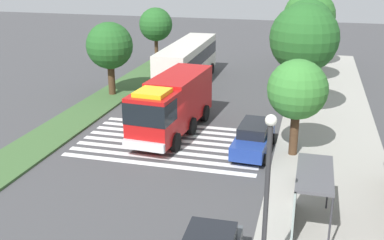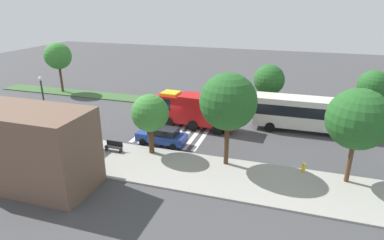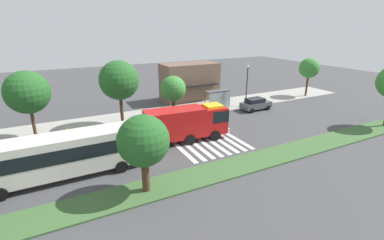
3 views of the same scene
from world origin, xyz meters
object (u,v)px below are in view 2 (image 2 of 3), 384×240
Objects in this scene: parked_car_mid at (58,122)px; median_tree_west at (269,80)px; parked_car_west at (162,136)px; sidewalk_tree_center at (228,102)px; transit_bus at (314,113)px; median_tree_far_west at (373,86)px; fire_truck at (194,109)px; bus_stop_shelter at (74,128)px; street_lamp at (44,101)px; bench_near_shelter at (114,146)px; sidewalk_tree_west at (358,119)px; median_tree_center at (58,56)px; fire_hydrant at (304,168)px; sidewalk_tree_east at (150,113)px.

median_tree_west reaches higher than parked_car_mid.
sidewalk_tree_center is (-6.61, 2.20, 4.62)m from parked_car_west.
transit_bus is 7.90m from median_tree_far_west.
median_tree_far_west is (-18.00, -7.11, 2.17)m from fire_truck.
bus_stop_shelter is 0.61× the size of median_tree_far_west.
transit_bus is 26.78m from street_lamp.
fire_truck is at bearing -151.18° from street_lamp.
transit_bus is 1.57× the size of sidewalk_tree_center.
parked_car_mid is 33.82m from median_tree_far_west.
fire_truck is 12.18m from bus_stop_shelter.
bus_stop_shelter is at bearing 163.76° from street_lamp.
median_tree_west is at bearing -127.88° from bench_near_shelter.
median_tree_far_west is at bearing -104.18° from sidewalk_tree_west.
parked_car_mid is 0.59× the size of sidewalk_tree_center.
median_tree_center is at bearing 171.65° from transit_bus.
parked_car_west is at bearing 178.41° from parked_car_mid.
parked_car_west is 6.87× the size of fire_hydrant.
median_tree_west is (-8.58, -14.62, 0.17)m from sidewalk_tree_east.
median_tree_far_west reaches higher than transit_bus.
median_tree_west is (-20.29, -12.42, 3.09)m from parked_car_mid.
bus_stop_shelter is 0.49× the size of median_tree_center.
bench_near_shelter is (-4.00, -0.04, -1.30)m from bus_stop_shelter.
bus_stop_shelter is (7.44, 2.96, 1.02)m from parked_car_west.
bench_near_shelter is at bearing -148.73° from transit_bus.
street_lamp is 24.49m from median_tree_west.
bus_stop_shelter is 0.62× the size of median_tree_west.
bus_stop_shelter is at bearing -153.76° from transit_bus.
parked_car_west is 8.35m from sidewalk_tree_center.
parked_car_west is at bearing -139.69° from bench_near_shelter.
sidewalk_tree_center is at bearing 48.63° from median_tree_far_west.
transit_bus reaches higher than parked_car_mid.
parked_car_mid is 26.52m from transit_bus.
bus_stop_shelter is at bearing 144.17° from parked_car_mid.
bus_stop_shelter is 20.25m from fire_hydrant.
sidewalk_tree_center is 14.82m from median_tree_west.
sidewalk_tree_east is at bearing -0.00° from sidewalk_tree_center.
transit_bus is 7.27m from median_tree_west.
parked_car_mid is 16.13m from median_tree_center.
sidewalk_tree_center is (-10.05, -0.72, 4.89)m from bench_near_shelter.
street_lamp reaches higher than sidewalk_tree_east.
sidewalk_tree_east is 24.43m from median_tree_far_west.
median_tree_far_west is at bearing -131.37° from sidewalk_tree_center.
fire_truck is 12.77× the size of fire_hydrant.
transit_bus reaches higher than parked_car_west.
median_tree_west is 15.15m from fire_hydrant.
median_tree_far_west reaches higher than parked_car_mid.
median_tree_west is at bearing 0.00° from median_tree_far_west.
street_lamp is at bearing 99.63° from parked_car_mid.
median_tree_center reaches higher than median_tree_far_west.
median_tree_center is (22.56, -7.11, 3.34)m from fire_truck.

